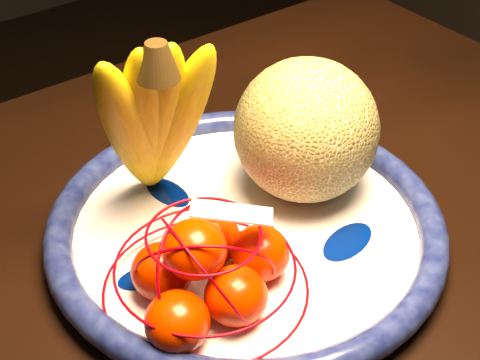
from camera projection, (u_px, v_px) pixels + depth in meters
fruit_bowl at (246, 227)px, 0.74m from camera, size 0.40×0.40×0.03m
cantaloupe at (306, 130)px, 0.75m from camera, size 0.15×0.15×0.15m
banana_bunch at (152, 115)px, 0.70m from camera, size 0.14×0.14×0.23m
mandarin_bag at (207, 271)px, 0.65m from camera, size 0.20×0.20×0.12m
price_tag at (232, 212)px, 0.64m from camera, size 0.07×0.07×0.01m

